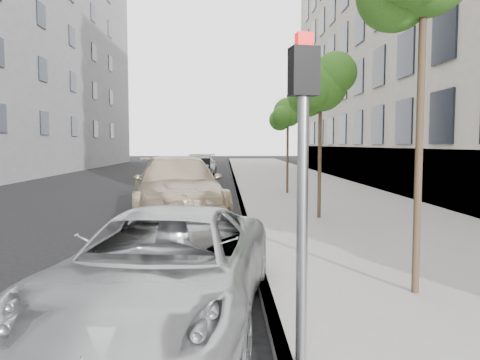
{
  "coord_description": "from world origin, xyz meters",
  "views": [
    {
      "loc": [
        0.61,
        -4.65,
        2.16
      ],
      "look_at": [
        0.89,
        3.87,
        1.5
      ],
      "focal_mm": 35.0,
      "sensor_mm": 36.0,
      "label": 1
    }
  ],
  "objects_px": {
    "minivan": "(164,269)",
    "sedan_rear": "(200,166)",
    "signal_pole": "(303,161)",
    "suv": "(177,187)",
    "tree_far": "(288,112)",
    "sedan_blue": "(195,179)",
    "sedan_black": "(196,172)",
    "tree_mid": "(322,85)"
  },
  "relations": [
    {
      "from": "minivan",
      "to": "sedan_rear",
      "type": "distance_m",
      "value": 24.24
    },
    {
      "from": "signal_pole",
      "to": "suv",
      "type": "bearing_deg",
      "value": 91.81
    },
    {
      "from": "tree_far",
      "to": "signal_pole",
      "type": "distance_m",
      "value": 15.24
    },
    {
      "from": "signal_pole",
      "to": "suv",
      "type": "distance_m",
      "value": 9.99
    },
    {
      "from": "minivan",
      "to": "sedan_blue",
      "type": "distance_m",
      "value": 14.07
    },
    {
      "from": "sedan_blue",
      "to": "sedan_rear",
      "type": "height_order",
      "value": "sedan_rear"
    },
    {
      "from": "suv",
      "to": "sedan_blue",
      "type": "relative_size",
      "value": 1.5
    },
    {
      "from": "sedan_black",
      "to": "sedan_rear",
      "type": "distance_m",
      "value": 5.36
    },
    {
      "from": "sedan_rear",
      "to": "sedan_black",
      "type": "bearing_deg",
      "value": -88.24
    },
    {
      "from": "signal_pole",
      "to": "sedan_blue",
      "type": "bearing_deg",
      "value": 86.63
    },
    {
      "from": "signal_pole",
      "to": "suv",
      "type": "relative_size",
      "value": 0.48
    },
    {
      "from": "sedan_rear",
      "to": "minivan",
      "type": "bearing_deg",
      "value": -87.19
    },
    {
      "from": "minivan",
      "to": "sedan_rear",
      "type": "bearing_deg",
      "value": 99.57
    },
    {
      "from": "signal_pole",
      "to": "sedan_black",
      "type": "xyz_separation_m",
      "value": [
        -2.18,
        20.25,
        -1.3
      ]
    },
    {
      "from": "minivan",
      "to": "signal_pole",
      "type": "bearing_deg",
      "value": -37.05
    },
    {
      "from": "tree_far",
      "to": "sedan_black",
      "type": "bearing_deg",
      "value": 128.29
    },
    {
      "from": "tree_far",
      "to": "sedan_black",
      "type": "height_order",
      "value": "tree_far"
    },
    {
      "from": "tree_far",
      "to": "sedan_blue",
      "type": "xyz_separation_m",
      "value": [
        -3.84,
        0.4,
        -2.75
      ]
    },
    {
      "from": "tree_far",
      "to": "tree_mid",
      "type": "bearing_deg",
      "value": -90.0
    },
    {
      "from": "tree_mid",
      "to": "suv",
      "type": "xyz_separation_m",
      "value": [
        -4.03,
        1.16,
        -2.84
      ]
    },
    {
      "from": "tree_mid",
      "to": "sedan_black",
      "type": "height_order",
      "value": "tree_mid"
    },
    {
      "from": "suv",
      "to": "sedan_rear",
      "type": "xyz_separation_m",
      "value": [
        -0.16,
        15.91,
        -0.13
      ]
    },
    {
      "from": "signal_pole",
      "to": "sedan_rear",
      "type": "xyz_separation_m",
      "value": [
        -2.27,
        25.61,
        -1.25
      ]
    },
    {
      "from": "tree_mid",
      "to": "signal_pole",
      "type": "height_order",
      "value": "tree_mid"
    },
    {
      "from": "tree_mid",
      "to": "sedan_rear",
      "type": "height_order",
      "value": "tree_mid"
    },
    {
      "from": "minivan",
      "to": "sedan_rear",
      "type": "relative_size",
      "value": 0.93
    },
    {
      "from": "tree_far",
      "to": "signal_pole",
      "type": "bearing_deg",
      "value": -97.3
    },
    {
      "from": "tree_far",
      "to": "sedan_blue",
      "type": "bearing_deg",
      "value": 174.08
    },
    {
      "from": "tree_far",
      "to": "sedan_blue",
      "type": "distance_m",
      "value": 4.74
    },
    {
      "from": "minivan",
      "to": "suv",
      "type": "relative_size",
      "value": 0.79
    },
    {
      "from": "sedan_blue",
      "to": "sedan_black",
      "type": "xyz_separation_m",
      "value": [
        -0.27,
        4.8,
        0.0
      ]
    },
    {
      "from": "sedan_blue",
      "to": "signal_pole",
      "type": "bearing_deg",
      "value": -82.33
    },
    {
      "from": "signal_pole",
      "to": "sedan_black",
      "type": "height_order",
      "value": "signal_pole"
    },
    {
      "from": "suv",
      "to": "sedan_blue",
      "type": "height_order",
      "value": "suv"
    },
    {
      "from": "sedan_blue",
      "to": "sedan_rear",
      "type": "xyz_separation_m",
      "value": [
        -0.36,
        10.16,
        0.06
      ]
    },
    {
      "from": "tree_mid",
      "to": "tree_far",
      "type": "relative_size",
      "value": 1.09
    },
    {
      "from": "tree_far",
      "to": "sedan_black",
      "type": "distance_m",
      "value": 7.17
    },
    {
      "from": "sedan_black",
      "to": "sedan_rear",
      "type": "xyz_separation_m",
      "value": [
        -0.09,
        5.36,
        0.05
      ]
    },
    {
      "from": "tree_far",
      "to": "sedan_rear",
      "type": "distance_m",
      "value": 11.68
    },
    {
      "from": "minivan",
      "to": "sedan_blue",
      "type": "bearing_deg",
      "value": 99.58
    },
    {
      "from": "signal_pole",
      "to": "sedan_blue",
      "type": "xyz_separation_m",
      "value": [
        -1.91,
        15.45,
        -1.31
      ]
    },
    {
      "from": "tree_far",
      "to": "suv",
      "type": "distance_m",
      "value": 7.17
    }
  ]
}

